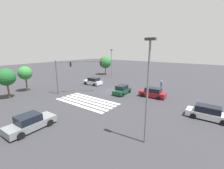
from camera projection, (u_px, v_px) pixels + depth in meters
name	position (u px, v px, depth m)	size (l,w,h in m)	color
ground_plane	(112.00, 92.00, 28.72)	(140.80, 140.80, 0.00)	#333338
crosswalk_markings	(87.00, 101.00, 23.46)	(9.89, 4.40, 0.01)	silver
traffic_signal_mast	(72.00, 69.00, 26.61)	(6.04, 6.04, 6.07)	#47474C
car_0	(122.00, 90.00, 27.23)	(2.26, 4.28, 1.63)	#144728
car_1	(93.00, 81.00, 34.28)	(4.38, 2.32, 1.65)	silver
car_2	(153.00, 93.00, 25.37)	(4.38, 2.22, 1.63)	maroon
car_3	(208.00, 113.00, 17.41)	(4.70, 1.94, 1.61)	silver
car_4	(30.00, 123.00, 15.19)	(2.33, 4.85, 1.62)	gray
pedestrian	(161.00, 85.00, 29.93)	(0.41, 0.41, 1.83)	brown
street_light_pole_a	(111.00, 61.00, 42.05)	(0.80, 0.36, 7.83)	slate
street_light_pole_b	(148.00, 85.00, 11.99)	(0.80, 0.36, 8.86)	slate
tree_corner_a	(25.00, 73.00, 28.36)	(2.55, 2.55, 4.84)	brown
tree_corner_b	(6.00, 77.00, 24.16)	(2.81, 2.81, 4.99)	brown
tree_corner_c	(105.00, 62.00, 46.90)	(3.75, 3.75, 5.77)	brown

